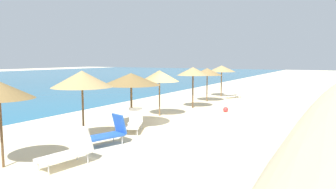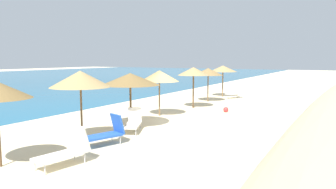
{
  "view_description": "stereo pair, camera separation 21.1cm",
  "coord_description": "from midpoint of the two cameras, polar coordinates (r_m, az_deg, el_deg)",
  "views": [
    {
      "loc": [
        -14.02,
        -7.09,
        3.09
      ],
      "look_at": [
        1.25,
        1.26,
        1.11
      ],
      "focal_mm": 33.57,
      "sensor_mm": 36.0,
      "label": 1
    },
    {
      "loc": [
        -13.92,
        -7.27,
        3.09
      ],
      "look_at": [
        1.25,
        1.26,
        1.11
      ],
      "focal_mm": 33.57,
      "sensor_mm": 36.0,
      "label": 2
    }
  ],
  "objects": [
    {
      "name": "lounge_chair_3",
      "position": [
        11.6,
        -11.47,
        -6.84
      ],
      "size": [
        1.74,
        1.15,
        1.07
      ],
      "rotation": [
        0.0,
        0.0,
        1.24
      ],
      "color": "blue",
      "rests_on": "ground_plane"
    },
    {
      "name": "beach_umbrella_7",
      "position": [
        26.15,
        9.48,
        4.64
      ],
      "size": [
        2.27,
        2.27,
        2.56
      ],
      "color": "brown",
      "rests_on": "ground_plane"
    },
    {
      "name": "beach_umbrella_3",
      "position": [
        14.23,
        -7.14,
        2.78
      ],
      "size": [
        2.65,
        2.65,
        2.46
      ],
      "color": "brown",
      "rests_on": "ground_plane"
    },
    {
      "name": "lounge_chair_1",
      "position": [
        9.73,
        -17.98,
        -9.6
      ],
      "size": [
        1.68,
        0.87,
        1.1
      ],
      "rotation": [
        0.0,
        0.0,
        1.41
      ],
      "color": "white",
      "rests_on": "ground_plane"
    },
    {
      "name": "beach_umbrella_6",
      "position": [
        22.95,
        6.87,
        4.13
      ],
      "size": [
        2.13,
        2.13,
        2.43
      ],
      "color": "brown",
      "rests_on": "ground_plane"
    },
    {
      "name": "lounge_chair_0",
      "position": [
        13.54,
        -6.61,
        -5.02
      ],
      "size": [
        1.52,
        1.13,
        0.97
      ],
      "rotation": [
        0.0,
        0.0,
        2.01
      ],
      "color": "white",
      "rests_on": "ground_plane"
    },
    {
      "name": "ground_plane",
      "position": [
        16.01,
        1.45,
        -4.65
      ],
      "size": [
        160.0,
        160.0,
        0.0
      ],
      "primitive_type": "plane",
      "color": "beige"
    },
    {
      "name": "beach_umbrella_2",
      "position": [
        12.04,
        -15.84,
        2.7
      ],
      "size": [
        2.25,
        2.25,
        2.66
      ],
      "color": "brown",
      "rests_on": "ground_plane"
    },
    {
      "name": "lounge_chair_2",
      "position": [
        25.43,
        11.72,
        0.47
      ],
      "size": [
        1.52,
        1.21,
        1.17
      ],
      "rotation": [
        0.0,
        0.0,
        1.04
      ],
      "color": "white",
      "rests_on": "ground_plane"
    },
    {
      "name": "beach_umbrella_5",
      "position": [
        19.76,
        4.26,
        4.21
      ],
      "size": [
        2.01,
        2.01,
        2.58
      ],
      "color": "brown",
      "rests_on": "ground_plane"
    },
    {
      "name": "beach_ball",
      "position": [
        18.62,
        10.1,
        -2.7
      ],
      "size": [
        0.3,
        0.3,
        0.3
      ],
      "primitive_type": "sphere",
      "color": "red",
      "rests_on": "ground_plane"
    },
    {
      "name": "beach_umbrella_4",
      "position": [
        16.96,
        -1.92,
        3.38
      ],
      "size": [
        2.14,
        2.14,
        2.48
      ],
      "color": "brown",
      "rests_on": "ground_plane"
    }
  ]
}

